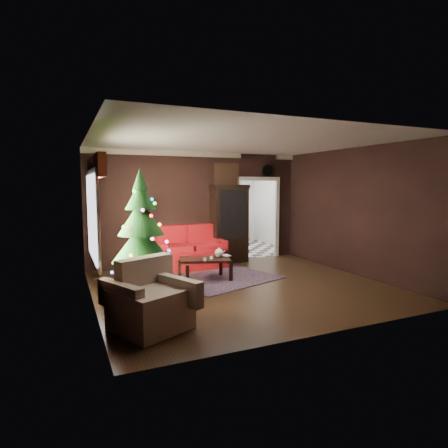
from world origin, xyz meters
name	(u,v)px	position (x,y,z in m)	size (l,w,h in m)	color
floor	(243,287)	(0.00, 0.00, 0.00)	(5.50, 5.50, 0.00)	black
ceiling	(243,141)	(0.00, 0.00, 2.80)	(5.50, 5.50, 0.00)	white
wall_back	(199,208)	(0.00, 2.50, 1.40)	(5.50, 5.50, 0.00)	black
wall_front	(329,230)	(0.00, -2.50, 1.40)	(5.50, 5.50, 0.00)	black
wall_left	(91,221)	(-2.75, 0.00, 1.40)	(5.50, 5.50, 0.00)	black
wall_right	(354,211)	(2.75, 0.00, 1.40)	(5.50, 5.50, 0.00)	black
doorway	(257,219)	(1.70, 2.50, 1.05)	(1.10, 0.10, 2.10)	beige
left_window	(92,217)	(-2.71, 0.20, 1.45)	(0.05, 1.60, 1.40)	white
valance	(96,167)	(-2.63, 0.20, 2.27)	(0.12, 2.10, 0.35)	maroon
kitchen_floor	(234,249)	(1.70, 4.00, 0.00)	(3.00, 3.00, 0.00)	silver
kitchen_window	(216,193)	(1.70, 5.45, 1.70)	(0.70, 0.06, 0.70)	white
rug	(225,279)	(-0.08, 0.69, 0.01)	(2.15, 1.56, 0.01)	#51434A
loveseat	(189,247)	(-0.40, 2.05, 0.50)	(1.70, 0.90, 1.00)	maroon
curio_cabinet	(229,225)	(0.75, 2.27, 0.95)	(0.90, 0.45, 1.90)	black
floor_lamp	(141,238)	(-1.60, 1.80, 0.83)	(0.24, 0.24, 1.45)	black
christmas_tree	(141,239)	(-1.94, 0.03, 1.05)	(1.20, 1.20, 2.29)	black
armchair	(150,296)	(-2.11, -1.38, 0.46)	(0.94, 0.94, 0.96)	tan
coffee_table	(205,269)	(-0.50, 0.76, 0.24)	(1.02, 0.61, 0.46)	black
teapot	(219,253)	(-0.19, 0.73, 0.57)	(0.20, 0.20, 0.19)	silver
cup_a	(205,259)	(-0.60, 0.51, 0.50)	(0.07, 0.07, 0.06)	beige
cup_b	(211,257)	(-0.40, 0.64, 0.50)	(0.07, 0.07, 0.06)	white
book	(222,251)	(-0.09, 0.80, 0.59)	(0.17, 0.02, 0.23)	#826A5D
wall_clock	(267,170)	(1.95, 2.45, 2.38)	(0.32, 0.32, 0.06)	white
painting	(226,175)	(0.75, 2.46, 2.25)	(0.62, 0.05, 0.52)	#B16F4A
kitchen_counter	(219,230)	(1.70, 5.20, 0.45)	(1.80, 0.60, 0.90)	silver
kitchen_table	(229,239)	(1.40, 3.70, 0.38)	(0.70, 0.70, 0.75)	brown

